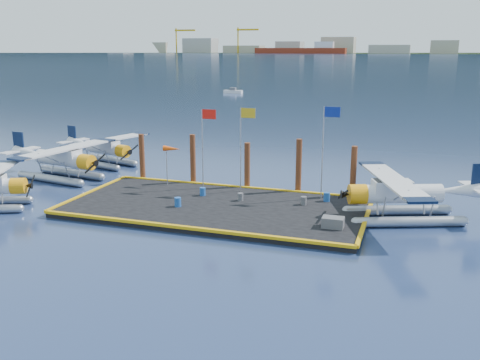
# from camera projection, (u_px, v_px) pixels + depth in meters

# --- Properties ---
(ground) EXTENTS (4000.00, 4000.00, 0.00)m
(ground) POSITION_uv_depth(u_px,v_px,m) (216.00, 210.00, 36.45)
(ground) COLOR #19284B
(ground) RESTS_ON ground
(dock) EXTENTS (20.00, 10.00, 0.40)m
(dock) POSITION_uv_depth(u_px,v_px,m) (216.00, 208.00, 36.40)
(dock) COLOR black
(dock) RESTS_ON ground
(dock_bumpers) EXTENTS (20.25, 10.25, 0.18)m
(dock_bumpers) POSITION_uv_depth(u_px,v_px,m) (216.00, 203.00, 36.33)
(dock_bumpers) COLOR #CF9B0C
(dock_bumpers) RESTS_ON dock
(seaplane_b) EXTENTS (9.52, 10.43, 3.69)m
(seaplane_b) POSITION_uv_depth(u_px,v_px,m) (63.00, 161.00, 44.37)
(seaplane_b) COLOR #90959D
(seaplane_b) RESTS_ON ground
(seaplane_c) EXTENTS (8.81, 9.44, 3.37)m
(seaplane_c) POSITION_uv_depth(u_px,v_px,m) (105.00, 150.00, 49.88)
(seaplane_c) COLOR #90959D
(seaplane_c) RESTS_ON ground
(seaplane_d) EXTENTS (9.69, 10.27, 3.71)m
(seaplane_d) POSITION_uv_depth(u_px,v_px,m) (398.00, 197.00, 33.88)
(seaplane_d) COLOR #90959D
(seaplane_d) RESTS_ON ground
(drum_0) EXTENTS (0.42, 0.42, 0.59)m
(drum_0) POSITION_uv_depth(u_px,v_px,m) (203.00, 192.00, 38.54)
(drum_0) COLOR #1B4A96
(drum_0) RESTS_ON dock
(drum_2) EXTENTS (0.40, 0.40, 0.57)m
(drum_2) POSITION_uv_depth(u_px,v_px,m) (304.00, 201.00, 36.30)
(drum_2) COLOR #4E4F53
(drum_2) RESTS_ON dock
(drum_3) EXTENTS (0.44, 0.44, 0.63)m
(drum_3) POSITION_uv_depth(u_px,v_px,m) (178.00, 202.00, 35.87)
(drum_3) COLOR #1B4A96
(drum_3) RESTS_ON dock
(drum_4) EXTENTS (0.44, 0.44, 0.63)m
(drum_4) POSITION_uv_depth(u_px,v_px,m) (327.00, 197.00, 37.10)
(drum_4) COLOR #1B4A96
(drum_4) RESTS_ON dock
(drum_5) EXTENTS (0.39, 0.39, 0.55)m
(drum_5) POSITION_uv_depth(u_px,v_px,m) (240.00, 197.00, 37.25)
(drum_5) COLOR #4E4F53
(drum_5) RESTS_ON dock
(crate) EXTENTS (1.27, 0.85, 0.64)m
(crate) POSITION_uv_depth(u_px,v_px,m) (333.00, 222.00, 31.70)
(crate) COLOR #4E4F53
(crate) RESTS_ON dock
(flagpole_red) EXTENTS (1.14, 0.08, 6.00)m
(flagpole_red) POSITION_uv_depth(u_px,v_px,m) (205.00, 136.00, 39.58)
(flagpole_red) COLOR #94959C
(flagpole_red) RESTS_ON dock
(flagpole_yellow) EXTENTS (1.14, 0.08, 6.20)m
(flagpole_yellow) POSITION_uv_depth(u_px,v_px,m) (243.00, 137.00, 38.64)
(flagpole_yellow) COLOR #94959C
(flagpole_yellow) RESTS_ON dock
(flagpole_blue) EXTENTS (1.14, 0.08, 6.50)m
(flagpole_blue) POSITION_uv_depth(u_px,v_px,m) (326.00, 139.00, 36.76)
(flagpole_blue) COLOR #94959C
(flagpole_blue) RESTS_ON dock
(windsock) EXTENTS (1.40, 0.44, 3.12)m
(windsock) POSITION_uv_depth(u_px,v_px,m) (172.00, 150.00, 40.70)
(windsock) COLOR #94959C
(windsock) RESTS_ON dock
(piling_0) EXTENTS (0.44, 0.44, 4.00)m
(piling_0) POSITION_uv_depth(u_px,v_px,m) (142.00, 158.00, 43.54)
(piling_0) COLOR #4F2716
(piling_0) RESTS_ON ground
(piling_1) EXTENTS (0.44, 0.44, 4.20)m
(piling_1) POSITION_uv_depth(u_px,v_px,m) (193.00, 161.00, 42.14)
(piling_1) COLOR #4F2716
(piling_1) RESTS_ON ground
(piling_2) EXTENTS (0.44, 0.44, 3.80)m
(piling_2) POSITION_uv_depth(u_px,v_px,m) (247.00, 167.00, 40.80)
(piling_2) COLOR #4F2716
(piling_2) RESTS_ON ground
(piling_3) EXTENTS (0.44, 0.44, 4.30)m
(piling_3) POSITION_uv_depth(u_px,v_px,m) (299.00, 168.00, 39.52)
(piling_3) COLOR #4F2716
(piling_3) RESTS_ON ground
(piling_4) EXTENTS (0.44, 0.44, 4.00)m
(piling_4) POSITION_uv_depth(u_px,v_px,m) (353.00, 174.00, 38.33)
(piling_4) COLOR #4F2716
(piling_4) RESTS_ON ground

